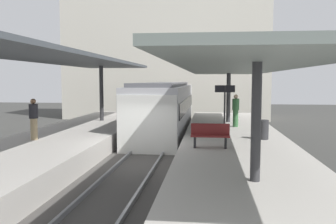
{
  "coord_description": "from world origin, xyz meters",
  "views": [
    {
      "loc": [
        2.68,
        -13.68,
        3.42
      ],
      "look_at": [
        0.58,
        4.86,
        1.8
      ],
      "focal_mm": 38.85,
      "sensor_mm": 36.0,
      "label": 1
    }
  ],
  "objects_px": {
    "platform_sign": "(225,98)",
    "litter_bin": "(263,130)",
    "passenger_near_bench": "(34,119)",
    "passenger_mid_platform": "(236,110)",
    "commuter_train": "(164,109)",
    "platform_bench": "(210,135)"
  },
  "relations": [
    {
      "from": "platform_bench",
      "to": "passenger_near_bench",
      "type": "bearing_deg",
      "value": 172.82
    },
    {
      "from": "passenger_near_bench",
      "to": "passenger_mid_platform",
      "type": "bearing_deg",
      "value": 31.57
    },
    {
      "from": "platform_sign",
      "to": "litter_bin",
      "type": "xyz_separation_m",
      "value": [
        1.53,
        -1.4,
        -1.22
      ]
    },
    {
      "from": "platform_bench",
      "to": "platform_sign",
      "type": "relative_size",
      "value": 0.63
    },
    {
      "from": "commuter_train",
      "to": "passenger_near_bench",
      "type": "bearing_deg",
      "value": -120.5
    },
    {
      "from": "commuter_train",
      "to": "passenger_mid_platform",
      "type": "xyz_separation_m",
      "value": [
        4.07,
        -2.29,
        0.15
      ]
    },
    {
      "from": "platform_bench",
      "to": "passenger_mid_platform",
      "type": "distance_m",
      "value": 6.28
    },
    {
      "from": "passenger_mid_platform",
      "to": "platform_bench",
      "type": "bearing_deg",
      "value": -102.32
    },
    {
      "from": "commuter_train",
      "to": "litter_bin",
      "type": "bearing_deg",
      "value": -52.02
    },
    {
      "from": "litter_bin",
      "to": "passenger_near_bench",
      "type": "height_order",
      "value": "passenger_near_bench"
    },
    {
      "from": "passenger_near_bench",
      "to": "passenger_mid_platform",
      "type": "height_order",
      "value": "passenger_mid_platform"
    },
    {
      "from": "platform_sign",
      "to": "passenger_mid_platform",
      "type": "bearing_deg",
      "value": 75.28
    },
    {
      "from": "passenger_mid_platform",
      "to": "platform_sign",
      "type": "bearing_deg",
      "value": -104.72
    },
    {
      "from": "commuter_train",
      "to": "passenger_near_bench",
      "type": "relative_size",
      "value": 7.21
    },
    {
      "from": "passenger_near_bench",
      "to": "passenger_mid_platform",
      "type": "distance_m",
      "value": 9.97
    },
    {
      "from": "platform_sign",
      "to": "passenger_near_bench",
      "type": "xyz_separation_m",
      "value": [
        -7.81,
        -2.62,
        -0.75
      ]
    },
    {
      "from": "litter_bin",
      "to": "passenger_near_bench",
      "type": "relative_size",
      "value": 0.47
    },
    {
      "from": "commuter_train",
      "to": "platform_sign",
      "type": "distance_m",
      "value": 6.02
    },
    {
      "from": "platform_sign",
      "to": "passenger_mid_platform",
      "type": "relative_size",
      "value": 1.3
    },
    {
      "from": "litter_bin",
      "to": "platform_bench",
      "type": "bearing_deg",
      "value": -135.85
    },
    {
      "from": "platform_sign",
      "to": "litter_bin",
      "type": "height_order",
      "value": "platform_sign"
    },
    {
      "from": "litter_bin",
      "to": "passenger_near_bench",
      "type": "distance_m",
      "value": 9.43
    }
  ]
}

